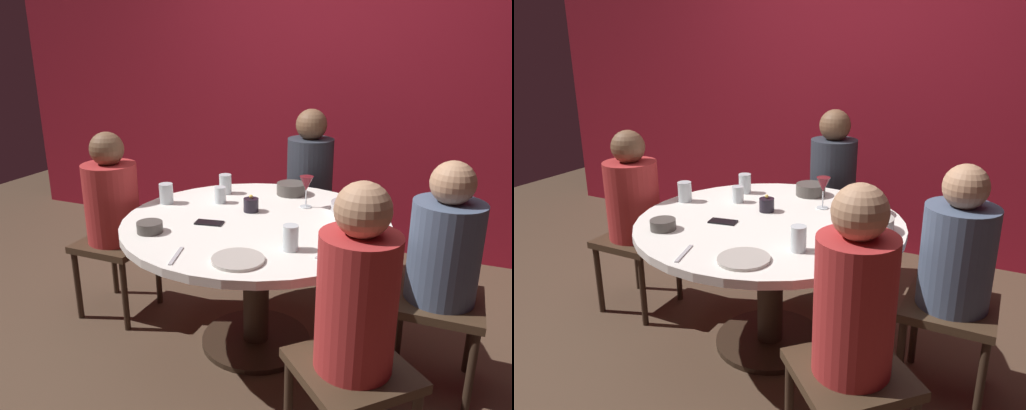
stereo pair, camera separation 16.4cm
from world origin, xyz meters
TOP-DOWN VIEW (x-y plane):
  - ground_plane at (0.00, 0.00)m, footprint 8.00×8.00m
  - back_wall at (0.00, 1.63)m, footprint 6.00×0.10m
  - dining_table at (0.00, 0.00)m, footprint 1.37×1.37m
  - seated_diner_left at (-0.91, 0.00)m, footprint 0.40×0.40m
  - seated_diner_back at (0.00, 0.96)m, footprint 0.40×0.40m
  - seated_diner_right at (0.91, 0.00)m, footprint 0.40×0.40m
  - seated_diner_front_right at (0.65, -0.65)m, footprint 0.57×0.57m
  - candle_holder at (-0.08, 0.11)m, footprint 0.08×0.08m
  - wine_glass at (0.18, 0.29)m, footprint 0.08×0.08m
  - dinner_plate at (0.12, -0.49)m, footprint 0.22×0.22m
  - cell_phone at (-0.20, -0.14)m, footprint 0.15×0.09m
  - bowl_serving_large at (0.42, 0.32)m, footprint 0.22×0.22m
  - bowl_salad_center at (0.02, 0.49)m, footprint 0.17×0.17m
  - bowl_small_white at (0.50, 0.08)m, footprint 0.22×0.22m
  - bowl_sauce_side at (-0.40, -0.35)m, footprint 0.12×0.12m
  - cup_near_candle at (-0.57, 0.06)m, footprint 0.08×0.08m
  - cup_by_left_diner at (-0.29, 0.18)m, footprint 0.06×0.06m
  - cup_by_right_diner at (-0.35, 0.36)m, footprint 0.07×0.07m
  - cup_center_front at (0.29, -0.30)m, footprint 0.07×0.07m
  - fork_near_plate at (0.44, -0.26)m, footprint 0.05×0.18m
  - knife_near_plate at (-0.14, -0.55)m, footprint 0.06×0.18m

SIDE VIEW (x-z plane):
  - ground_plane at x=0.00m, z-range 0.00..0.00m
  - dining_table at x=0.00m, z-range 0.22..0.94m
  - seated_diner_right at x=0.91m, z-range 0.14..1.25m
  - seated_diner_left at x=-0.91m, z-range 0.14..1.25m
  - seated_diner_front_right at x=0.65m, z-range 0.14..1.30m
  - seated_diner_back at x=0.00m, z-range 0.14..1.31m
  - fork_near_plate at x=0.44m, z-range 0.72..0.73m
  - knife_near_plate at x=-0.14m, z-range 0.72..0.73m
  - cell_phone at x=-0.20m, z-range 0.72..0.73m
  - dinner_plate at x=0.12m, z-range 0.72..0.74m
  - bowl_sauce_side at x=-0.40m, z-range 0.72..0.78m
  - bowl_serving_large at x=0.42m, z-range 0.72..0.78m
  - bowl_salad_center at x=0.02m, z-range 0.72..0.79m
  - bowl_small_white at x=0.50m, z-range 0.72..0.79m
  - candle_holder at x=-0.08m, z-range 0.71..0.81m
  - cup_by_left_diner at x=-0.29m, z-range 0.72..0.82m
  - cup_near_candle at x=-0.57m, z-range 0.72..0.84m
  - cup_center_front at x=0.29m, z-range 0.72..0.84m
  - cup_by_right_diner at x=-0.35m, z-range 0.72..0.84m
  - wine_glass at x=0.18m, z-range 0.76..0.94m
  - back_wall at x=0.00m, z-range 0.00..2.60m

